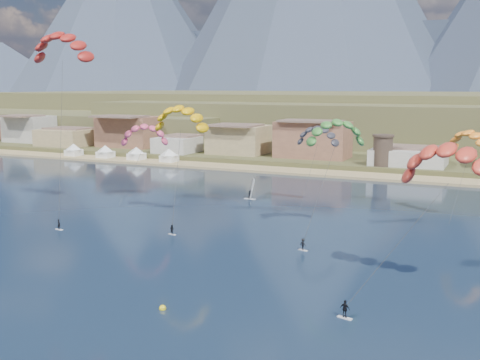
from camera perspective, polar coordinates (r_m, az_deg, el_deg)
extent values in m
plane|color=black|center=(60.67, -13.15, -13.89)|extent=(2400.00, 2400.00, 0.00)
cube|color=tan|center=(155.44, 11.50, 0.46)|extent=(2200.00, 12.00, 0.90)
cube|color=brown|center=(605.12, 21.56, 6.42)|extent=(2200.00, 900.00, 4.00)
cube|color=brown|center=(338.83, -19.29, 5.97)|extent=(280.00, 130.00, 10.00)
cube|color=brown|center=(313.01, 10.96, 6.82)|extent=(380.00, 170.00, 18.00)
cone|color=#2C3649|center=(1024.08, -11.47, 16.33)|extent=(400.00, 400.00, 300.00)
cone|color=#2C3649|center=(1204.69, -21.15, 13.14)|extent=(340.00, 340.00, 230.00)
cylinder|color=#47382D|center=(161.43, 13.95, 2.76)|extent=(5.20, 5.20, 8.00)
cylinder|color=#47382D|center=(161.01, 14.01, 4.28)|extent=(5.82, 5.82, 0.60)
cube|color=white|center=(199.36, -16.12, 2.62)|extent=(4.50, 4.50, 2.00)
pyramid|color=white|center=(199.05, -16.16, 3.48)|extent=(6.40, 6.40, 2.00)
cube|color=white|center=(191.15, -13.17, 2.47)|extent=(4.50, 4.50, 2.00)
pyramid|color=white|center=(190.83, -13.20, 3.36)|extent=(6.40, 6.40, 2.00)
cube|color=white|center=(184.06, -10.21, 2.31)|extent=(4.50, 4.50, 2.00)
pyramid|color=white|center=(183.72, -10.24, 3.24)|extent=(6.40, 6.40, 2.00)
cube|color=white|center=(177.49, -7.03, 2.13)|extent=(4.50, 4.50, 2.00)
pyramid|color=white|center=(177.15, -7.05, 3.10)|extent=(6.40, 6.40, 2.00)
cube|color=silver|center=(100.70, -17.46, -4.69)|extent=(1.57, 0.72, 0.10)
imported|color=black|center=(100.49, -17.49, -4.18)|extent=(0.70, 0.53, 1.74)
cylinder|color=#262626|center=(104.63, -17.31, 3.97)|extent=(0.05, 0.05, 30.03)
cube|color=silver|center=(93.67, -6.73, -5.36)|extent=(1.41, 0.68, 0.09)
imported|color=black|center=(93.47, -6.74, -4.87)|extent=(0.86, 0.73, 1.56)
cylinder|color=#262626|center=(97.05, -6.30, 0.28)|extent=(0.05, 0.05, 18.40)
cube|color=silver|center=(61.89, 10.32, -13.27)|extent=(1.68, 0.88, 0.11)
imported|color=black|center=(61.53, 10.35, -12.42)|extent=(1.16, 0.71, 1.85)
cylinder|color=#262626|center=(65.42, 15.53, -5.91)|extent=(0.05, 0.05, 19.74)
cube|color=silver|center=(84.82, 6.25, -6.91)|extent=(1.55, 0.93, 0.10)
imported|color=black|center=(84.57, 6.26, -6.32)|extent=(1.26, 0.98, 1.71)
cylinder|color=#262626|center=(88.51, 7.94, -1.12)|extent=(0.05, 0.05, 18.06)
cylinder|color=#262626|center=(116.87, -10.44, 0.52)|extent=(0.04, 0.04, 14.10)
cylinder|color=#262626|center=(112.18, 7.01, 0.30)|extent=(0.04, 0.04, 14.30)
cylinder|color=#262626|center=(107.08, 21.45, -0.76)|extent=(0.04, 0.04, 14.14)
cube|color=silver|center=(121.65, 0.98, -1.87)|extent=(2.54, 0.89, 0.12)
imported|color=black|center=(121.47, 0.98, -1.43)|extent=(0.91, 0.63, 1.80)
cube|color=white|center=(121.07, 1.16, -0.85)|extent=(1.15, 2.77, 4.29)
sphere|color=yellow|center=(63.65, -7.67, -12.47)|extent=(0.76, 0.76, 0.76)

